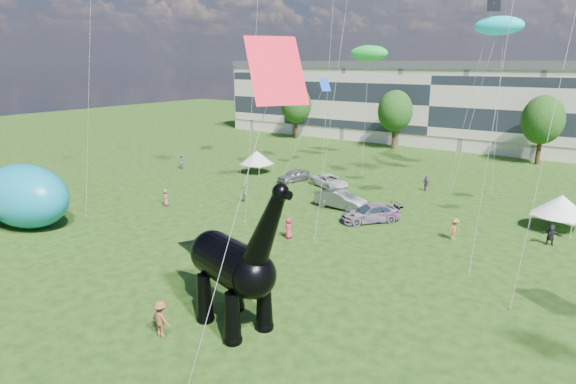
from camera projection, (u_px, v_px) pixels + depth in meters
The scene contains 15 objects.
ground at pixel (205, 317), 25.34m from camera, with size 220.00×220.00×0.00m, color #16330C.
terrace_row at pixel (441, 107), 77.21m from camera, with size 78.00×11.00×12.00m, color beige.
tree_far_left at pixel (296, 102), 82.19m from camera, with size 5.20×5.20×9.44m.
tree_mid_left at pixel (395, 108), 72.23m from camera, with size 5.20×5.20×9.44m.
tree_mid_right at pixel (543, 116), 61.17m from camera, with size 5.20×5.20×9.44m.
dinosaur_sculpture at pixel (228, 263), 24.09m from camera, with size 10.39×4.29×8.52m.
car_silver at pixel (294, 175), 53.78m from camera, with size 1.61×3.99×1.36m, color silver.
car_grey at pixel (341, 200), 43.87m from camera, with size 1.71×4.92×1.62m, color slate.
car_white at pixel (330, 181), 51.17m from camera, with size 2.24×4.85×1.35m, color silver.
car_dark at pixel (371, 213), 40.21m from camera, with size 2.06×5.06×1.47m, color #595960.
gazebo_near at pixel (561, 205), 37.88m from camera, with size 5.14×5.14×2.89m.
gazebo_left at pixel (257, 158), 57.49m from camera, with size 3.93×3.93×2.69m.
inflatable_teal at pixel (26, 196), 38.54m from camera, with size 8.24×5.15×5.15m, color #0E83AA.
visitors at pixel (307, 216), 39.17m from camera, with size 42.74×34.93×1.88m.
kites at pixel (424, 10), 49.02m from camera, with size 52.22×44.73×27.53m.
Camera 1 is at (16.63, -16.10, 13.00)m, focal length 30.00 mm.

